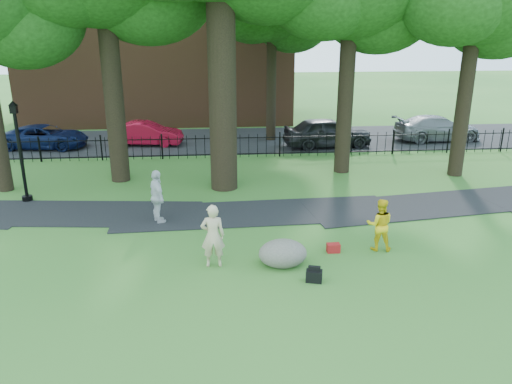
{
  "coord_description": "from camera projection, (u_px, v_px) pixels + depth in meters",
  "views": [
    {
      "loc": [
        -0.42,
        -12.91,
        6.49
      ],
      "look_at": [
        0.89,
        2.0,
        1.46
      ],
      "focal_mm": 35.0,
      "sensor_mm": 36.0,
      "label": 1
    }
  ],
  "objects": [
    {
      "name": "brick_building",
      "position": [
        159.0,
        32.0,
        34.71
      ],
      "size": [
        18.0,
        8.0,
        12.0
      ],
      "primitive_type": "cube",
      "color": "brown",
      "rests_on": "ground"
    },
    {
      "name": "red_bag",
      "position": [
        333.0,
        248.0,
        14.95
      ],
      "size": [
        0.39,
        0.24,
        0.27
      ],
      "primitive_type": "cube",
      "rotation": [
        0.0,
        0.0,
        -0.0
      ],
      "color": "maroon",
      "rests_on": "ground"
    },
    {
      "name": "red_sedan",
      "position": [
        146.0,
        133.0,
        28.13
      ],
      "size": [
        4.17,
        1.93,
        1.32
      ],
      "primitive_type": "imported",
      "rotation": [
        0.0,
        0.0,
        1.44
      ],
      "color": "#AE0D28",
      "rests_on": "ground"
    },
    {
      "name": "boulder",
      "position": [
        283.0,
        252.0,
        14.08
      ],
      "size": [
        1.45,
        1.14,
        0.8
      ],
      "primitive_type": "ellipsoid",
      "rotation": [
        0.0,
        0.0,
        -0.07
      ],
      "color": "slate",
      "rests_on": "ground"
    },
    {
      "name": "ground",
      "position": [
        231.0,
        263.0,
        14.29
      ],
      "size": [
        120.0,
        120.0,
        0.0
      ],
      "primitive_type": "plane",
      "color": "#2B6322",
      "rests_on": "ground"
    },
    {
      "name": "man",
      "position": [
        380.0,
        225.0,
        14.92
      ],
      "size": [
        0.89,
        0.76,
        1.62
      ],
      "primitive_type": "imported",
      "rotation": [
        0.0,
        0.0,
        2.94
      ],
      "color": "yellow",
      "rests_on": "ground"
    },
    {
      "name": "navy_van",
      "position": [
        45.0,
        137.0,
        27.45
      ],
      "size": [
        4.8,
        2.67,
        1.27
      ],
      "primitive_type": "imported",
      "rotation": [
        0.0,
        0.0,
        1.44
      ],
      "color": "#0C173F",
      "rests_on": "ground"
    },
    {
      "name": "footpath",
      "position": [
        254.0,
        213.0,
        18.05
      ],
      "size": [
        36.07,
        3.85,
        0.03
      ],
      "primitive_type": "cube",
      "rotation": [
        0.0,
        0.0,
        0.03
      ],
      "color": "black",
      "rests_on": "ground"
    },
    {
      "name": "pedestrian",
      "position": [
        157.0,
        197.0,
        16.92
      ],
      "size": [
        0.87,
        1.19,
        1.88
      ],
      "primitive_type": "imported",
      "rotation": [
        0.0,
        0.0,
        1.99
      ],
      "color": "silver",
      "rests_on": "ground"
    },
    {
      "name": "iron_fence",
      "position": [
        221.0,
        146.0,
        25.43
      ],
      "size": [
        44.0,
        0.04,
        1.2
      ],
      "color": "black",
      "rests_on": "ground"
    },
    {
      "name": "grey_car",
      "position": [
        327.0,
        132.0,
        27.66
      ],
      "size": [
        4.97,
        2.31,
        1.65
      ],
      "primitive_type": "imported",
      "rotation": [
        0.0,
        0.0,
        1.65
      ],
      "color": "black",
      "rests_on": "ground"
    },
    {
      "name": "woman",
      "position": [
        213.0,
        236.0,
        13.85
      ],
      "size": [
        0.67,
        0.44,
        1.84
      ],
      "primitive_type": "imported",
      "rotation": [
        0.0,
        0.0,
        3.15
      ],
      "color": "#CFB28E",
      "rests_on": "ground"
    },
    {
      "name": "silver_car",
      "position": [
        437.0,
        128.0,
        29.22
      ],
      "size": [
        5.16,
        2.36,
        1.46
      ],
      "primitive_type": "imported",
      "rotation": [
        0.0,
        0.0,
        1.63
      ],
      "color": "gray",
      "rests_on": "ground"
    },
    {
      "name": "street",
      "position": [
        220.0,
        141.0,
        29.4
      ],
      "size": [
        80.0,
        7.0,
        0.02
      ],
      "primitive_type": "cube",
      "color": "black",
      "rests_on": "ground"
    },
    {
      "name": "backpack",
      "position": [
        314.0,
        276.0,
        13.22
      ],
      "size": [
        0.48,
        0.37,
        0.32
      ],
      "primitive_type": "cube",
      "rotation": [
        0.0,
        0.0,
        -0.27
      ],
      "color": "black",
      "rests_on": "ground"
    },
    {
      "name": "lamppost",
      "position": [
        20.0,
        154.0,
        18.72
      ],
      "size": [
        0.38,
        0.38,
        3.87
      ],
      "rotation": [
        0.0,
        0.0,
        0.04
      ],
      "color": "black",
      "rests_on": "ground"
    }
  ]
}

